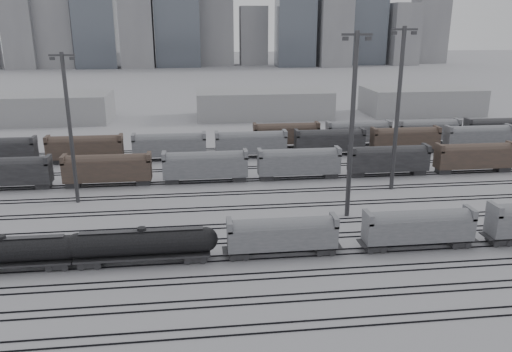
{
  "coord_description": "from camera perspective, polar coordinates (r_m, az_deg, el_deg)",
  "views": [
    {
      "loc": [
        -10.37,
        -53.97,
        27.43
      ],
      "look_at": [
        -1.16,
        21.56,
        4.0
      ],
      "focal_mm": 35.0,
      "sensor_mm": 36.0,
      "label": 1
    }
  ],
  "objects": [
    {
      "name": "light_mast_b",
      "position": [
        81.48,
        -20.53,
        5.4
      ],
      "size": [
        3.74,
        0.6,
        23.37
      ],
      "color": "#38383A",
      "rests_on": "ground"
    },
    {
      "name": "ground",
      "position": [
        61.42,
        3.56,
        -9.45
      ],
      "size": [
        900.0,
        900.0,
        0.0
      ],
      "primitive_type": "plane",
      "color": "#ACABB0",
      "rests_on": "ground"
    },
    {
      "name": "warehouse_left",
      "position": [
        158.76,
        -25.28,
        7.01
      ],
      "size": [
        50.0,
        18.0,
        8.0
      ],
      "primitive_type": "cube",
      "color": "gray",
      "rests_on": "ground"
    },
    {
      "name": "tracks",
      "position": [
        77.22,
        1.22,
        -3.63
      ],
      "size": [
        220.0,
        71.5,
        0.16
      ],
      "color": "black",
      "rests_on": "ground"
    },
    {
      "name": "tank_car_b",
      "position": [
        60.72,
        -12.83,
        -7.55
      ],
      "size": [
        17.73,
        2.95,
        4.38
      ],
      "color": "black",
      "rests_on": "ground"
    },
    {
      "name": "light_mast_d",
      "position": [
        85.82,
        15.93,
        7.67
      ],
      "size": [
        4.32,
        0.69,
        26.98
      ],
      "color": "#38383A",
      "rests_on": "ground"
    },
    {
      "name": "bg_string_far",
      "position": [
        121.67,
        15.42,
        4.82
      ],
      "size": [
        66.0,
        3.0,
        5.6
      ],
      "color": "#4F3D32",
      "rests_on": "ground"
    },
    {
      "name": "hopper_car_b",
      "position": [
        66.01,
        18.09,
        -5.42
      ],
      "size": [
        13.98,
        2.78,
        5.0
      ],
      "color": "black",
      "rests_on": "ground"
    },
    {
      "name": "hopper_car_a",
      "position": [
        60.98,
        3.02,
        -6.56
      ],
      "size": [
        13.45,
        2.67,
        4.81
      ],
      "color": "black",
      "rests_on": "ground"
    },
    {
      "name": "bg_string_mid",
      "position": [
        108.67,
        8.39,
        3.83
      ],
      "size": [
        151.0,
        3.0,
        5.6
      ],
      "color": "black",
      "rests_on": "ground"
    },
    {
      "name": "light_mast_c",
      "position": [
        71.69,
        10.93,
        6.04
      ],
      "size": [
        4.23,
        0.68,
        26.47
      ],
      "color": "#38383A",
      "rests_on": "ground"
    },
    {
      "name": "bg_string_near",
      "position": [
        91.29,
        4.92,
        1.4
      ],
      "size": [
        151.0,
        3.0,
        5.6
      ],
      "color": "slate",
      "rests_on": "ground"
    },
    {
      "name": "tank_car_a",
      "position": [
        64.4,
        -26.89,
        -7.7
      ],
      "size": [
        16.98,
        2.83,
        4.2
      ],
      "color": "black",
      "rests_on": "ground"
    },
    {
      "name": "warehouse_mid",
      "position": [
        152.17,
        0.84,
        8.26
      ],
      "size": [
        40.0,
        18.0,
        8.0
      ],
      "primitive_type": "cube",
      "color": "gray",
      "rests_on": "ground"
    },
    {
      "name": "skyline",
      "position": [
        334.72,
        -3.49,
        18.34
      ],
      "size": [
        316.0,
        22.4,
        95.0
      ],
      "color": "gray",
      "rests_on": "ground"
    },
    {
      "name": "warehouse_right",
      "position": [
        166.41,
        18.34,
        8.17
      ],
      "size": [
        35.0,
        18.0,
        8.0
      ],
      "primitive_type": "cube",
      "color": "gray",
      "rests_on": "ground"
    }
  ]
}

